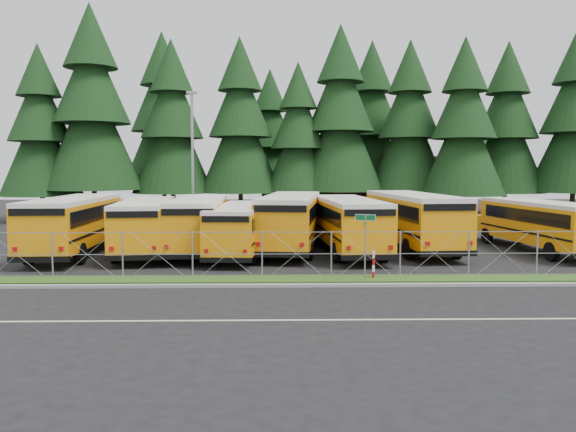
% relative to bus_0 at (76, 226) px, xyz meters
% --- Properties ---
extents(ground, '(120.00, 120.00, 0.00)m').
position_rel_bus_0_xyz_m(ground, '(14.34, -5.73, -1.56)').
color(ground, black).
rests_on(ground, ground).
extents(curb, '(50.00, 0.25, 0.12)m').
position_rel_bus_0_xyz_m(curb, '(14.34, -8.83, -1.50)').
color(curb, gray).
rests_on(curb, ground).
extents(grass_verge, '(50.00, 1.40, 0.06)m').
position_rel_bus_0_xyz_m(grass_verge, '(14.34, -7.43, -1.53)').
color(grass_verge, '#264C15').
rests_on(grass_verge, ground).
extents(road_lane_line, '(50.00, 0.12, 0.01)m').
position_rel_bus_0_xyz_m(road_lane_line, '(14.34, -13.73, -1.55)').
color(road_lane_line, beige).
rests_on(road_lane_line, ground).
extents(chainlink_fence, '(44.00, 0.10, 2.00)m').
position_rel_bus_0_xyz_m(chainlink_fence, '(14.34, -6.73, -0.56)').
color(chainlink_fence, '#97999F').
rests_on(chainlink_fence, ground).
extents(brick_building, '(22.00, 10.00, 6.00)m').
position_rel_bus_0_xyz_m(brick_building, '(20.34, 34.27, 1.44)').
color(brick_building, brown).
rests_on(brick_building, ground).
extents(bus_0, '(3.28, 12.00, 3.12)m').
position_rel_bus_0_xyz_m(bus_0, '(0.00, 0.00, 0.00)').
color(bus_0, orange).
rests_on(bus_0, ground).
extents(bus_1, '(3.85, 11.42, 2.94)m').
position_rel_bus_0_xyz_m(bus_1, '(3.76, 0.25, -0.09)').
color(bus_1, orange).
rests_on(bus_1, ground).
extents(bus_2, '(3.15, 11.67, 3.03)m').
position_rel_bus_0_xyz_m(bus_2, '(6.63, 0.68, -0.04)').
color(bus_2, orange).
rests_on(bus_2, ground).
extents(bus_3, '(3.24, 10.58, 2.73)m').
position_rel_bus_0_xyz_m(bus_3, '(9.01, -0.61, -0.19)').
color(bus_3, orange).
rests_on(bus_3, ground).
extents(bus_4, '(4.35, 12.42, 3.19)m').
position_rel_bus_0_xyz_m(bus_4, '(11.82, 1.18, 0.03)').
color(bus_4, orange).
rests_on(bus_4, ground).
extents(bus_5, '(3.54, 11.73, 3.03)m').
position_rel_bus_0_xyz_m(bus_5, '(14.91, 0.19, -0.04)').
color(bus_5, orange).
rests_on(bus_5, ground).
extents(bus_6, '(4.01, 12.58, 3.24)m').
position_rel_bus_0_xyz_m(bus_6, '(18.72, 1.39, 0.06)').
color(bus_6, orange).
rests_on(bus_6, ground).
extents(bus_east, '(3.83, 11.17, 2.87)m').
position_rel_bus_0_xyz_m(bus_east, '(25.64, 0.35, -0.12)').
color(bus_east, orange).
rests_on(bus_east, ground).
extents(street_sign, '(0.81, 0.53, 2.81)m').
position_rel_bus_0_xyz_m(street_sign, '(14.62, -7.91, 0.47)').
color(street_sign, '#97999F').
rests_on(street_sign, ground).
extents(striped_bollard, '(0.11, 0.11, 1.20)m').
position_rel_bus_0_xyz_m(striped_bollard, '(15.09, -7.25, -0.96)').
color(striped_bollard, '#B20C0C').
rests_on(striped_bollard, ground).
extents(light_standard, '(0.70, 0.35, 10.14)m').
position_rel_bus_0_xyz_m(light_standard, '(4.95, 9.76, 3.94)').
color(light_standard, '#97999F').
rests_on(light_standard, ground).
extents(conifer_0, '(7.03, 7.03, 15.55)m').
position_rel_bus_0_xyz_m(conifer_0, '(-9.78, 19.30, 6.21)').
color(conifer_0, black).
rests_on(conifer_0, ground).
extents(conifer_1, '(8.63, 8.63, 19.09)m').
position_rel_bus_0_xyz_m(conifer_1, '(-5.29, 19.56, 7.99)').
color(conifer_1, black).
rests_on(conifer_1, ground).
extents(conifer_2, '(7.45, 7.45, 16.47)m').
position_rel_bus_0_xyz_m(conifer_2, '(1.37, 21.46, 6.68)').
color(conifer_2, black).
rests_on(conifer_2, ground).
extents(conifer_3, '(7.56, 7.56, 16.71)m').
position_rel_bus_0_xyz_m(conifer_3, '(7.62, 21.48, 6.80)').
color(conifer_3, black).
rests_on(conifer_3, ground).
extents(conifer_4, '(6.49, 6.49, 14.36)m').
position_rel_bus_0_xyz_m(conifer_4, '(12.94, 20.98, 5.62)').
color(conifer_4, black).
rests_on(conifer_4, ground).
extents(conifer_5, '(8.04, 8.04, 17.78)m').
position_rel_bus_0_xyz_m(conifer_5, '(16.81, 21.17, 7.33)').
color(conifer_5, black).
rests_on(conifer_5, ground).
extents(conifer_6, '(7.47, 7.47, 16.53)m').
position_rel_bus_0_xyz_m(conifer_6, '(23.29, 21.55, 6.70)').
color(conifer_6, black).
rests_on(conifer_6, ground).
extents(conifer_7, '(7.24, 7.24, 16.02)m').
position_rel_bus_0_xyz_m(conifer_7, '(27.20, 18.01, 6.45)').
color(conifer_7, black).
rests_on(conifer_7, ground).
extents(conifer_8, '(7.44, 7.44, 16.44)m').
position_rel_bus_0_xyz_m(conifer_8, '(32.43, 21.63, 6.66)').
color(conifer_8, black).
rests_on(conifer_8, ground).
extents(conifer_9, '(7.84, 7.84, 17.35)m').
position_rel_bus_0_xyz_m(conifer_9, '(37.71, 19.34, 7.11)').
color(conifer_9, black).
rests_on(conifer_9, ground).
extents(conifer_10, '(8.46, 8.46, 18.70)m').
position_rel_bus_0_xyz_m(conifer_10, '(-0.77, 28.07, 7.79)').
color(conifer_10, black).
rests_on(conifer_10, ground).
extents(conifer_11, '(6.89, 6.89, 15.24)m').
position_rel_bus_0_xyz_m(conifer_11, '(10.28, 29.70, 6.06)').
color(conifer_11, black).
rests_on(conifer_11, ground).
extents(conifer_12, '(7.96, 7.96, 17.59)m').
position_rel_bus_0_xyz_m(conifer_12, '(20.63, 26.73, 7.24)').
color(conifer_12, black).
rests_on(conifer_12, ground).
extents(conifer_13, '(6.72, 6.72, 14.86)m').
position_rel_bus_0_xyz_m(conifer_13, '(31.17, 28.89, 5.87)').
color(conifer_13, black).
rests_on(conifer_13, ground).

